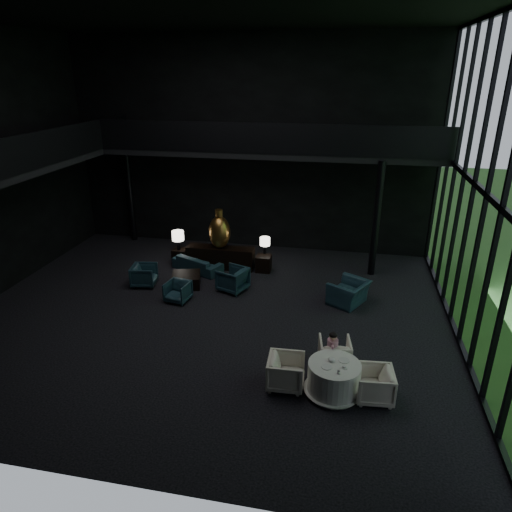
% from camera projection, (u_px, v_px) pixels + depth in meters
% --- Properties ---
extents(floor, '(14.00, 12.00, 0.02)m').
position_uv_depth(floor, '(209.00, 315.00, 13.43)').
color(floor, black).
rests_on(floor, ground).
extents(ceiling, '(14.00, 12.00, 0.02)m').
position_uv_depth(ceiling, '(195.00, 9.00, 10.41)').
color(ceiling, black).
rests_on(ceiling, ground).
extents(wall_back, '(14.00, 0.04, 8.00)m').
position_uv_depth(wall_back, '(250.00, 147.00, 17.37)').
color(wall_back, black).
rests_on(wall_back, ground).
extents(wall_front, '(14.00, 0.04, 8.00)m').
position_uv_depth(wall_front, '(75.00, 275.00, 6.47)').
color(wall_front, black).
rests_on(wall_front, ground).
extents(curtain_wall, '(0.20, 12.00, 8.00)m').
position_uv_depth(curtain_wall, '(487.00, 195.00, 10.67)').
color(curtain_wall, black).
rests_on(curtain_wall, ground).
extents(mezzanine_left, '(2.00, 12.00, 0.25)m').
position_uv_depth(mezzanine_left, '(1.00, 172.00, 13.00)').
color(mezzanine_left, black).
rests_on(mezzanine_left, wall_left).
extents(mezzanine_back, '(12.00, 2.00, 0.25)m').
position_uv_depth(mezzanine_back, '(271.00, 152.00, 16.28)').
color(mezzanine_back, black).
rests_on(mezzanine_back, wall_back).
extents(railing_left, '(0.06, 12.00, 1.00)m').
position_uv_depth(railing_left, '(28.00, 152.00, 12.60)').
color(railing_left, black).
rests_on(railing_left, mezzanine_left).
extents(railing_back, '(12.00, 0.06, 1.00)m').
position_uv_depth(railing_back, '(267.00, 138.00, 15.15)').
color(railing_back, black).
rests_on(railing_back, mezzanine_back).
extents(column_nw, '(0.24, 0.24, 4.00)m').
position_uv_depth(column_nw, '(130.00, 193.00, 18.76)').
color(column_nw, black).
rests_on(column_nw, floor).
extents(column_ne, '(0.24, 0.24, 4.00)m').
position_uv_depth(column_ne, '(376.00, 220.00, 15.44)').
color(column_ne, black).
rests_on(column_ne, floor).
extents(console, '(2.45, 0.56, 0.78)m').
position_uv_depth(console, '(221.00, 257.00, 16.58)').
color(console, black).
rests_on(console, floor).
extents(bronze_urn, '(0.76, 0.76, 1.42)m').
position_uv_depth(bronze_urn, '(219.00, 232.00, 16.17)').
color(bronze_urn, olive).
rests_on(bronze_urn, console).
extents(side_table_left, '(0.50, 0.50, 0.55)m').
position_uv_depth(side_table_left, '(180.00, 256.00, 17.03)').
color(side_table_left, black).
rests_on(side_table_left, floor).
extents(table_lamp_left, '(0.43, 0.43, 0.73)m').
position_uv_depth(table_lamp_left, '(178.00, 237.00, 16.64)').
color(table_lamp_left, black).
rests_on(table_lamp_left, side_table_left).
extents(side_table_right, '(0.53, 0.53, 0.58)m').
position_uv_depth(side_table_right, '(264.00, 263.00, 16.32)').
color(side_table_right, black).
rests_on(side_table_right, floor).
extents(table_lamp_right, '(0.36, 0.36, 0.61)m').
position_uv_depth(table_lamp_right, '(265.00, 242.00, 16.26)').
color(table_lamp_right, black).
rests_on(table_lamp_right, side_table_right).
extents(sofa, '(1.74, 1.14, 0.66)m').
position_uv_depth(sofa, '(198.00, 262.00, 16.33)').
color(sofa, black).
rests_on(sofa, floor).
extents(lounge_armchair_west, '(0.85, 0.89, 0.81)m').
position_uv_depth(lounge_armchair_west, '(144.00, 274.00, 15.18)').
color(lounge_armchair_west, '#2A4D50').
rests_on(lounge_armchair_west, floor).
extents(lounge_armchair_east, '(1.15, 1.18, 0.96)m').
position_uv_depth(lounge_armchair_east, '(233.00, 277.00, 14.81)').
color(lounge_armchair_east, black).
rests_on(lounge_armchair_east, floor).
extents(lounge_armchair_south, '(0.73, 0.69, 0.65)m').
position_uv_depth(lounge_armchair_south, '(178.00, 291.00, 14.17)').
color(lounge_armchair_south, '#1F4449').
rests_on(lounge_armchair_south, floor).
extents(window_armchair, '(1.26, 1.42, 1.04)m').
position_uv_depth(window_armchair, '(349.00, 288.00, 13.94)').
color(window_armchair, '#1B4754').
rests_on(window_armchair, floor).
extents(coffee_table, '(1.13, 1.13, 0.41)m').
position_uv_depth(coffee_table, '(186.00, 280.00, 15.23)').
color(coffee_table, black).
rests_on(coffee_table, floor).
extents(dining_table, '(1.32, 1.32, 0.75)m').
position_uv_depth(dining_table, '(334.00, 380.00, 10.11)').
color(dining_table, white).
rests_on(dining_table, floor).
extents(dining_chair_north, '(0.82, 0.78, 0.75)m').
position_uv_depth(dining_chair_north, '(335.00, 351.00, 11.06)').
color(dining_chair_north, beige).
rests_on(dining_chair_north, floor).
extents(dining_chair_east, '(0.84, 0.89, 0.85)m').
position_uv_depth(dining_chair_east, '(374.00, 382.00, 9.88)').
color(dining_chair_east, beige).
rests_on(dining_chair_east, floor).
extents(dining_chair_west, '(0.84, 0.89, 0.89)m').
position_uv_depth(dining_chair_west, '(286.00, 370.00, 10.28)').
color(dining_chair_west, beige).
rests_on(dining_chair_west, floor).
extents(child, '(0.26, 0.26, 0.56)m').
position_uv_depth(child, '(333.00, 343.00, 10.76)').
color(child, '#C4979E').
rests_on(child, dining_chair_north).
extents(plate_a, '(0.30, 0.30, 0.01)m').
position_uv_depth(plate_a, '(327.00, 367.00, 9.85)').
color(plate_a, white).
rests_on(plate_a, dining_table).
extents(plate_b, '(0.30, 0.30, 0.02)m').
position_uv_depth(plate_b, '(344.00, 360.00, 10.06)').
color(plate_b, white).
rests_on(plate_b, dining_table).
extents(saucer, '(0.16, 0.16, 0.01)m').
position_uv_depth(saucer, '(345.00, 368.00, 9.82)').
color(saucer, white).
rests_on(saucer, dining_table).
extents(coffee_cup, '(0.07, 0.07, 0.05)m').
position_uv_depth(coffee_cup, '(344.00, 367.00, 9.80)').
color(coffee_cup, white).
rests_on(coffee_cup, saucer).
extents(cereal_bowl, '(0.16, 0.16, 0.08)m').
position_uv_depth(cereal_bowl, '(331.00, 359.00, 10.05)').
color(cereal_bowl, white).
rests_on(cereal_bowl, dining_table).
extents(cream_pot, '(0.06, 0.06, 0.07)m').
position_uv_depth(cream_pot, '(338.00, 372.00, 9.63)').
color(cream_pot, '#99999E').
rests_on(cream_pot, dining_table).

